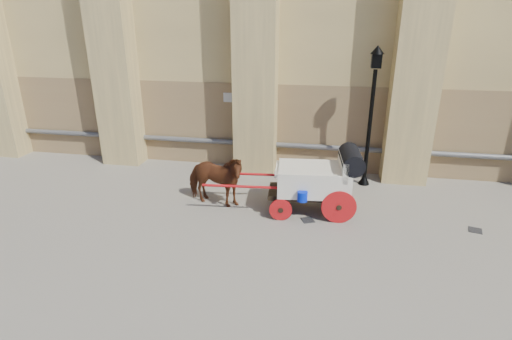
# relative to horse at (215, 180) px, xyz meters

# --- Properties ---
(ground) EXTENTS (90.00, 90.00, 0.00)m
(ground) POSITION_rel_horse_xyz_m (1.62, -0.60, -0.79)
(ground) COLOR #6B655A
(ground) RESTS_ON ground
(horse) EXTENTS (2.00, 1.19, 1.59)m
(horse) POSITION_rel_horse_xyz_m (0.00, 0.00, 0.00)
(horse) COLOR #652D14
(horse) RESTS_ON ground
(carriage) EXTENTS (4.35, 1.63, 1.87)m
(carriage) POSITION_rel_horse_xyz_m (2.93, 0.14, 0.21)
(carriage) COLOR black
(carriage) RESTS_ON ground
(street_lamp) EXTENTS (0.41, 0.41, 4.37)m
(street_lamp) POSITION_rel_horse_xyz_m (4.35, 2.41, 1.54)
(street_lamp) COLOR black
(street_lamp) RESTS_ON ground
(drain_grate_near) EXTENTS (0.42, 0.42, 0.01)m
(drain_grate_near) POSITION_rel_horse_xyz_m (2.71, -0.46, -0.79)
(drain_grate_near) COLOR black
(drain_grate_near) RESTS_ON ground
(drain_grate_far) EXTENTS (0.39, 0.39, 0.01)m
(drain_grate_far) POSITION_rel_horse_xyz_m (6.98, -0.22, -0.79)
(drain_grate_far) COLOR black
(drain_grate_far) RESTS_ON ground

